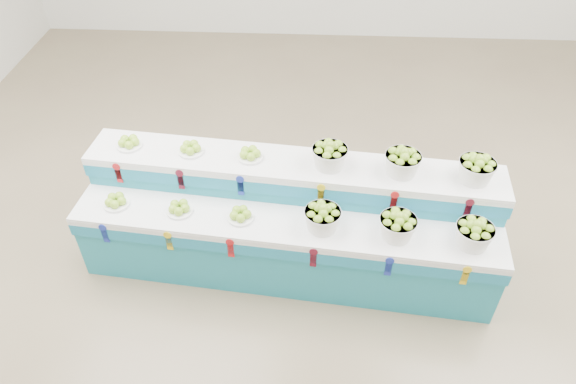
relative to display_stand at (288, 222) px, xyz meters
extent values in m
plane|color=#75644C|center=(0.63, 0.05, -0.51)|extent=(10.00, 10.00, 0.00)
cylinder|color=white|center=(-1.50, -0.08, 0.26)|extent=(0.25, 0.25, 0.10)
cylinder|color=white|center=(-0.93, -0.13, 0.26)|extent=(0.25, 0.25, 0.10)
cylinder|color=white|center=(-0.39, -0.19, 0.26)|extent=(0.25, 0.25, 0.10)
cylinder|color=white|center=(-1.45, 0.38, 0.56)|extent=(0.25, 0.25, 0.10)
cylinder|color=white|center=(-0.88, 0.32, 0.56)|extent=(0.25, 0.25, 0.10)
cylinder|color=white|center=(-0.35, 0.27, 0.56)|extent=(0.25, 0.25, 0.10)
camera|label=1|loc=(0.18, -3.39, 3.32)|focal=32.85mm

